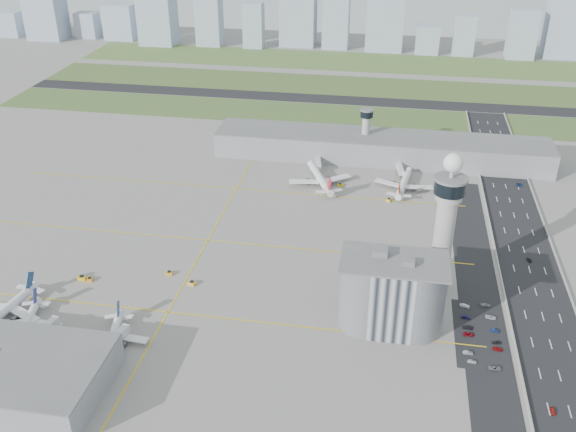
% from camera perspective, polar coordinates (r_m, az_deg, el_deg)
% --- Properties ---
extents(ground, '(1000.00, 1000.00, 0.00)m').
position_cam_1_polar(ground, '(291.04, -1.19, -5.85)').
color(ground, gray).
extents(grass_strip_0, '(480.00, 50.00, 0.08)m').
position_cam_1_polar(grass_strip_0, '(493.51, 1.53, 9.09)').
color(grass_strip_0, '#40582A').
rests_on(grass_strip_0, ground).
extents(grass_strip_1, '(480.00, 60.00, 0.08)m').
position_cam_1_polar(grass_strip_1, '(564.13, 2.69, 11.59)').
color(grass_strip_1, '#41592A').
rests_on(grass_strip_1, ground).
extents(grass_strip_2, '(480.00, 70.00, 0.08)m').
position_cam_1_polar(grass_strip_2, '(640.56, 3.65, 13.63)').
color(grass_strip_2, '#517035').
rests_on(grass_strip_2, ground).
extents(runway, '(480.00, 22.00, 0.10)m').
position_cam_1_polar(runway, '(528.19, 2.14, 10.41)').
color(runway, black).
rests_on(runway, ground).
extents(highway, '(28.00, 500.00, 0.10)m').
position_cam_1_polar(highway, '(295.03, 21.52, -7.61)').
color(highway, black).
rests_on(highway, ground).
extents(barrier_left, '(0.60, 500.00, 1.20)m').
position_cam_1_polar(barrier_left, '(291.83, 18.84, -7.37)').
color(barrier_left, '#9E9E99').
rests_on(barrier_left, ground).
extents(barrier_right, '(0.60, 500.00, 1.20)m').
position_cam_1_polar(barrier_right, '(298.26, 24.17, -7.66)').
color(barrier_right, '#9E9E99').
rests_on(barrier_right, ground).
extents(landside_road, '(18.00, 260.00, 0.08)m').
position_cam_1_polar(landside_road, '(282.27, 16.85, -8.50)').
color(landside_road, black).
rests_on(landside_road, ground).
extents(parking_lot, '(20.00, 44.00, 0.10)m').
position_cam_1_polar(parking_lot, '(272.47, 16.65, -9.98)').
color(parking_lot, black).
rests_on(parking_lot, ground).
extents(taxiway_line_h_0, '(260.00, 0.60, 0.01)m').
position_cam_1_polar(taxiway_line_h_0, '(277.22, -10.63, -8.40)').
color(taxiway_line_h_0, yellow).
rests_on(taxiway_line_h_0, ground).
extents(taxiway_line_h_1, '(260.00, 0.60, 0.01)m').
position_cam_1_polar(taxiway_line_h_1, '(324.20, -7.14, -2.16)').
color(taxiway_line_h_1, yellow).
rests_on(taxiway_line_h_1, ground).
extents(taxiway_line_h_2, '(260.00, 0.60, 0.01)m').
position_cam_1_polar(taxiway_line_h_2, '(374.91, -4.58, 2.45)').
color(taxiway_line_h_2, yellow).
rests_on(taxiway_line_h_2, ground).
extents(taxiway_line_v, '(0.60, 260.00, 0.01)m').
position_cam_1_polar(taxiway_line_v, '(324.20, -7.14, -2.16)').
color(taxiway_line_v, yellow).
rests_on(taxiway_line_v, ground).
extents(control_tower, '(14.00, 14.00, 64.50)m').
position_cam_1_polar(control_tower, '(276.80, 13.85, -0.21)').
color(control_tower, '#ADAAA5').
rests_on(control_tower, ground).
extents(secondary_tower, '(8.60, 8.60, 31.90)m').
position_cam_1_polar(secondary_tower, '(412.39, 6.93, 7.67)').
color(secondary_tower, '#ADAAA5').
rests_on(secondary_tower, ground).
extents(admin_building, '(42.00, 24.00, 33.50)m').
position_cam_1_polar(admin_building, '(260.42, 9.22, -6.80)').
color(admin_building, '#B2B2B7').
rests_on(admin_building, ground).
extents(terminal_pier, '(210.00, 32.00, 15.80)m').
position_cam_1_polar(terminal_pier, '(414.22, 8.21, 6.05)').
color(terminal_pier, gray).
rests_on(terminal_pier, ground).
extents(airplane_near_a, '(39.45, 44.39, 11.09)m').
position_cam_1_polar(airplane_near_a, '(291.15, -24.02, -7.37)').
color(airplane_near_a, white).
rests_on(airplane_near_a, ground).
extents(airplane_near_b, '(35.53, 39.45, 9.55)m').
position_cam_1_polar(airplane_near_b, '(280.61, -22.39, -8.64)').
color(airplane_near_b, white).
rests_on(airplane_near_b, ground).
extents(airplane_near_c, '(35.24, 39.24, 9.56)m').
position_cam_1_polar(airplane_near_c, '(262.20, -15.48, -10.19)').
color(airplane_near_c, white).
rests_on(airplane_near_c, ground).
extents(airplane_far_a, '(52.61, 56.17, 12.56)m').
position_cam_1_polar(airplane_far_a, '(378.01, 2.85, 3.79)').
color(airplane_far_a, white).
rests_on(airplane_far_a, ground).
extents(airplane_far_b, '(39.86, 44.97, 11.31)m').
position_cam_1_polar(airplane_far_b, '(378.19, 10.29, 3.25)').
color(airplane_far_b, white).
rests_on(airplane_far_b, ground).
extents(jet_bridge_near_1, '(5.39, 14.31, 5.70)m').
position_cam_1_polar(jet_bridge_near_1, '(271.11, -21.63, -10.42)').
color(jet_bridge_near_1, silver).
rests_on(jet_bridge_near_1, ground).
extents(jet_bridge_near_2, '(5.39, 14.31, 5.70)m').
position_cam_1_polar(jet_bridge_near_2, '(258.04, -15.77, -11.52)').
color(jet_bridge_near_2, silver).
rests_on(jet_bridge_near_2, ground).
extents(jet_bridge_far_0, '(5.39, 14.31, 5.70)m').
position_cam_1_polar(jet_bridge_far_0, '(403.94, 2.66, 4.95)').
color(jet_bridge_far_0, silver).
rests_on(jet_bridge_far_0, ground).
extents(jet_bridge_far_1, '(5.39, 14.31, 5.70)m').
position_cam_1_polar(jet_bridge_far_1, '(401.43, 9.77, 4.39)').
color(jet_bridge_far_1, silver).
rests_on(jet_bridge_far_1, ground).
extents(tug_0, '(2.88, 3.59, 1.83)m').
position_cam_1_polar(tug_0, '(304.52, -17.20, -5.38)').
color(tug_0, '#FCA321').
rests_on(tug_0, ground).
extents(tug_1, '(3.70, 2.60, 2.11)m').
position_cam_1_polar(tug_1, '(306.42, -17.85, -5.23)').
color(tug_1, yellow).
rests_on(tug_1, ground).
extents(tug_2, '(3.26, 2.34, 1.83)m').
position_cam_1_polar(tug_2, '(300.25, -10.51, -4.99)').
color(tug_2, gold).
rests_on(tug_2, ground).
extents(tug_3, '(4.00, 3.38, 1.97)m').
position_cam_1_polar(tug_3, '(291.61, -8.55, -5.90)').
color(tug_3, gold).
rests_on(tug_3, ground).
extents(tug_4, '(3.45, 3.24, 1.65)m').
position_cam_1_polar(tug_4, '(377.57, 4.68, 2.78)').
color(tug_4, '#E7BA09').
rests_on(tug_4, ground).
extents(tug_5, '(3.02, 3.61, 1.79)m').
position_cam_1_polar(tug_5, '(363.47, 8.96, 1.45)').
color(tug_5, yellow).
rests_on(tug_5, ground).
extents(car_lot_0, '(3.54, 1.57, 1.19)m').
position_cam_1_polar(car_lot_0, '(257.51, 16.03, -12.31)').
color(car_lot_0, silver).
rests_on(car_lot_0, ground).
extents(car_lot_1, '(3.94, 1.53, 1.28)m').
position_cam_1_polar(car_lot_1, '(260.97, 15.71, -11.62)').
color(car_lot_1, gray).
rests_on(car_lot_1, ground).
extents(car_lot_2, '(4.38, 2.18, 1.19)m').
position_cam_1_polar(car_lot_2, '(270.06, 15.76, -10.08)').
color(car_lot_2, maroon).
rests_on(car_lot_2, ground).
extents(car_lot_3, '(4.21, 1.89, 1.20)m').
position_cam_1_polar(car_lot_3, '(273.47, 15.70, -9.51)').
color(car_lot_3, black).
rests_on(car_lot_3, ground).
extents(car_lot_4, '(4.06, 2.13, 1.32)m').
position_cam_1_polar(car_lot_4, '(278.78, 15.55, -8.65)').
color(car_lot_4, navy).
rests_on(car_lot_4, ground).
extents(car_lot_5, '(4.17, 2.00, 1.32)m').
position_cam_1_polar(car_lot_5, '(285.13, 15.42, -7.70)').
color(car_lot_5, white).
rests_on(car_lot_5, ground).
extents(car_lot_6, '(4.91, 2.66, 1.31)m').
position_cam_1_polar(car_lot_6, '(256.99, 17.92, -12.73)').
color(car_lot_6, slate).
rests_on(car_lot_6, ground).
extents(car_lot_7, '(3.99, 2.14, 1.10)m').
position_cam_1_polar(car_lot_7, '(266.10, 18.15, -11.17)').
color(car_lot_7, '#9D0A0B').
rests_on(car_lot_7, ground).
extents(car_lot_8, '(3.53, 1.57, 1.18)m').
position_cam_1_polar(car_lot_8, '(269.18, 18.05, -10.62)').
color(car_lot_8, black).
rests_on(car_lot_8, ground).
extents(car_lot_9, '(3.56, 1.64, 1.13)m').
position_cam_1_polar(car_lot_9, '(274.98, 17.91, -9.67)').
color(car_lot_9, navy).
rests_on(car_lot_9, ground).
extents(car_lot_10, '(4.63, 2.55, 1.23)m').
position_cam_1_polar(car_lot_10, '(281.68, 17.59, -8.57)').
color(car_lot_10, silver).
rests_on(car_lot_10, ground).
extents(car_lot_11, '(4.68, 2.47, 1.29)m').
position_cam_1_polar(car_lot_11, '(288.02, 17.16, -7.58)').
color(car_lot_11, gray).
rests_on(car_lot_11, ground).
extents(car_hw_0, '(1.80, 3.63, 1.19)m').
position_cam_1_polar(car_hw_0, '(247.01, 22.47, -15.72)').
color(car_hw_0, '#A11811').
rests_on(car_hw_0, ground).
extents(car_hw_1, '(1.73, 3.83, 1.22)m').
position_cam_1_polar(car_hw_1, '(325.86, 20.65, -3.68)').
color(car_hw_1, black).
rests_on(car_hw_1, ground).
extents(car_hw_2, '(2.33, 4.68, 1.27)m').
position_cam_1_polar(car_hw_2, '(400.43, 19.84, 2.62)').
color(car_hw_2, navy).
rests_on(car_hw_2, ground).
extents(car_hw_4, '(1.79, 3.50, 1.14)m').
position_cam_1_polar(car_hw_4, '(448.83, 17.06, 5.85)').
color(car_hw_4, gray).
rests_on(car_hw_4, ground).
extents(skyline_bldg_0, '(24.05, 19.24, 26.50)m').
position_cam_1_polar(skyline_bldg_0, '(797.07, -23.43, 15.40)').
color(skyline_bldg_0, '#9EADC1').
rests_on(skyline_bldg_0, ground).
extents(skyline_bldg_1, '(37.63, 30.10, 65.60)m').
position_cam_1_polar(skyline_bldg_1, '(766.18, -20.81, 16.93)').
color(skyline_bldg_1, '#9EADC1').
rests_on(skyline_bldg_1, ground).
extents(skyline_bldg_2, '(22.81, 18.25, 26.79)m').
position_cam_1_polar(skyline_bldg_2, '(761.85, -17.38, 15.89)').
color(skyline_bldg_2, '#9EADC1').
rests_on(skyline_bldg_2, ground).
extents(skyline_bldg_3, '(32.30, 25.84, 36.93)m').
position_cam_1_polar(skyline_bldg_3, '(745.52, -14.63, 16.40)').
color(skyline_bldg_3, '#9EADC1').
rests_on(skyline_bldg_3, ground).
extents(skyline_bldg_4, '(35.81, 28.65, 60.36)m').
position_cam_1_polar(skyline_bldg_4, '(710.43, -11.56, 17.13)').
color(skyline_bldg_4, '#9EADC1').
rests_on(skyline_bldg_4, ground).
extents(skyline_bldg_5, '(25.49, 20.39, 66.89)m').
position_cam_1_polar(skyline_bldg_5, '(696.61, -7.06, 17.52)').
color(skyline_bldg_5, '#9EADC1').
rests_on(skyline_bldg_5, ground).
extents(skyline_bldg_6, '(20.04, 16.03, 45.20)m').
position_cam_1_polar(skyline_bldg_6, '(685.16, -3.08, 16.57)').
color(skyline_bldg_6, '#9EADC1').
rests_on(skyline_bldg_6, ground).
extents(skyline_bldg_7, '(35.76, 28.61, 61.22)m').
position_cam_1_polar(skyline_bldg_7, '(693.77, 0.92, 17.44)').
color(skyline_bldg_7, '#9EADC1').
rests_on(skyline_bldg_7, ground).
extents(skyline_bldg_8, '(26.33, 21.06, 83.39)m').
position_cam_1_polar(skyline_bldg_8, '(681.47, 4.35, 18.11)').
color(skyline_bldg_8, '#9EADC1').
rests_on(skyline_bldg_8, ground).
extents(skyline_bldg_9, '(36.96, 29.57, 62.11)m').
position_cam_1_polar(skyline_bldg_9, '(681.16, 8.67, 16.96)').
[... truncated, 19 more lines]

